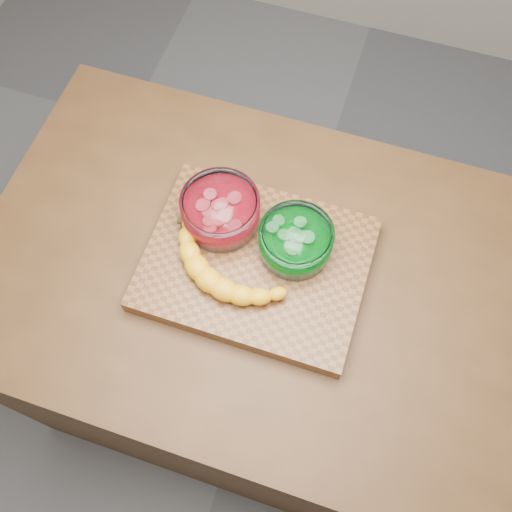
% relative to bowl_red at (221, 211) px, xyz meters
% --- Properties ---
extents(ground, '(3.50, 3.50, 0.00)m').
position_rel_bowl_red_xyz_m(ground, '(0.10, -0.07, -0.98)').
color(ground, slate).
rests_on(ground, ground).
extents(counter, '(1.20, 0.80, 0.90)m').
position_rel_bowl_red_xyz_m(counter, '(0.10, -0.07, -0.53)').
color(counter, '#4B2E16').
rests_on(counter, ground).
extents(cutting_board, '(0.45, 0.35, 0.04)m').
position_rel_bowl_red_xyz_m(cutting_board, '(0.10, -0.07, -0.06)').
color(cutting_board, brown).
rests_on(cutting_board, counter).
extents(bowl_red, '(0.16, 0.16, 0.08)m').
position_rel_bowl_red_xyz_m(bowl_red, '(0.00, 0.00, 0.00)').
color(bowl_red, white).
rests_on(bowl_red, cutting_board).
extents(bowl_green, '(0.15, 0.15, 0.07)m').
position_rel_bowl_red_xyz_m(bowl_green, '(0.17, -0.02, -0.00)').
color(bowl_green, white).
rests_on(bowl_green, cutting_board).
extents(banana, '(0.29, 0.19, 0.04)m').
position_rel_bowl_red_xyz_m(banana, '(0.05, -0.10, -0.02)').
color(banana, '#F2A915').
rests_on(banana, cutting_board).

